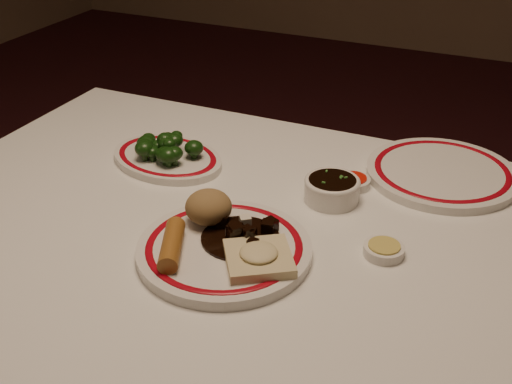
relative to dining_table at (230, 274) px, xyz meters
The scene contains 12 objects.
dining_table is the anchor object (origin of this frame).
main_plate 0.12m from the dining_table, 68.80° to the right, with size 0.29×0.29×0.02m.
rice_mound 0.14m from the dining_table, 153.61° to the right, with size 0.08×0.08×0.06m, color olive.
spring_roll 0.17m from the dining_table, 107.92° to the right, with size 0.03×0.03×0.11m, color #996325.
fried_wonton 0.17m from the dining_table, 42.43° to the right, with size 0.13×0.13×0.03m.
stirfry_heap 0.13m from the dining_table, 39.19° to the right, with size 0.12×0.12×0.03m.
broccoli_plate 0.29m from the dining_table, 142.24° to the left, with size 0.27×0.25×0.02m.
broccoli_pile 0.30m from the dining_table, 143.53° to the left, with size 0.14×0.10×0.04m.
soy_bowl 0.23m from the dining_table, 52.55° to the left, with size 0.10×0.10×0.04m.
sweet_sour_dish 0.29m from the dining_table, 57.54° to the left, with size 0.06×0.06×0.02m.
mustard_dish 0.27m from the dining_table, ahead, with size 0.06×0.06×0.02m.
far_plate 0.45m from the dining_table, 48.95° to the left, with size 0.36×0.36×0.02m.
Camera 1 is at (0.40, -0.79, 1.34)m, focal length 45.00 mm.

